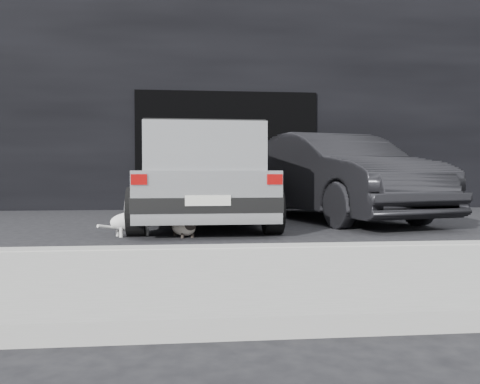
{
  "coord_description": "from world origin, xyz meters",
  "views": [
    {
      "loc": [
        0.09,
        -7.22,
        0.77
      ],
      "look_at": [
        0.74,
        -1.17,
        0.56
      ],
      "focal_mm": 38.0,
      "sensor_mm": 36.0,
      "label": 1
    }
  ],
  "objects": [
    {
      "name": "garage_opening",
      "position": [
        1.0,
        3.99,
        1.3
      ],
      "size": [
        4.0,
        0.1,
        2.6
      ],
      "primitive_type": "cube",
      "color": "black",
      "rests_on": "ground"
    },
    {
      "name": "cat_siamese",
      "position": [
        0.08,
        -0.93,
        0.12
      ],
      "size": [
        0.41,
        0.71,
        0.26
      ],
      "rotation": [
        0.0,
        0.0,
        3.48
      ],
      "color": "beige",
      "rests_on": "ground"
    },
    {
      "name": "curb",
      "position": [
        1.0,
        -2.6,
        0.06
      ],
      "size": [
        18.0,
        0.25,
        0.12
      ],
      "primitive_type": "cube",
      "color": "#9A9A94",
      "rests_on": "ground"
    },
    {
      "name": "second_car",
      "position": [
        2.61,
        1.18,
        0.74
      ],
      "size": [
        2.61,
        4.73,
        1.48
      ],
      "primitive_type": "imported",
      "rotation": [
        0.0,
        0.0,
        0.25
      ],
      "color": "black",
      "rests_on": "ground"
    },
    {
      "name": "silver_hatchback",
      "position": [
        0.33,
        0.58,
        0.81
      ],
      "size": [
        2.04,
        4.05,
        1.48
      ],
      "rotation": [
        0.0,
        0.0,
        0.01
      ],
      "color": "#ACAEB1",
      "rests_on": "ground"
    },
    {
      "name": "building_facade",
      "position": [
        1.0,
        6.0,
        2.5
      ],
      "size": [
        34.0,
        4.0,
        5.0
      ],
      "primitive_type": "cube",
      "color": "black",
      "rests_on": "ground"
    },
    {
      "name": "ground",
      "position": [
        0.0,
        0.0,
        0.0
      ],
      "size": [
        80.0,
        80.0,
        0.0
      ],
      "primitive_type": "plane",
      "color": "black",
      "rests_on": "ground"
    },
    {
      "name": "sidewalk",
      "position": [
        1.0,
        -3.8,
        0.06
      ],
      "size": [
        18.0,
        2.2,
        0.11
      ],
      "primitive_type": "cube",
      "color": "#9A9A94",
      "rests_on": "ground"
    },
    {
      "name": "cat_white",
      "position": [
        -0.54,
        -0.73,
        0.19
      ],
      "size": [
        0.76,
        0.5,
        0.39
      ],
      "rotation": [
        0.0,
        0.0,
        -1.13
      ],
      "color": "white",
      "rests_on": "ground"
    }
  ]
}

